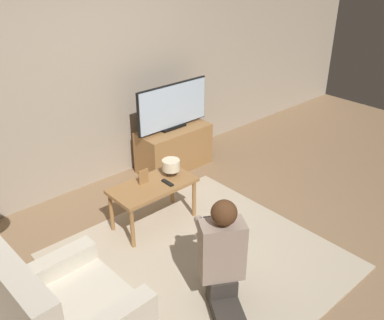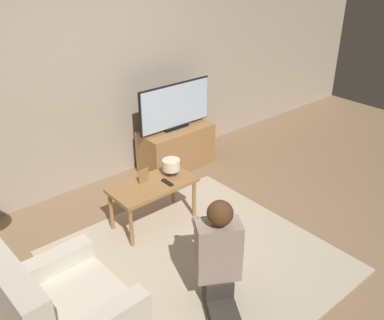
{
  "view_description": "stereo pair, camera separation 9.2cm",
  "coord_description": "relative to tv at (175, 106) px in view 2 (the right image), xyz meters",
  "views": [
    {
      "loc": [
        -2.07,
        -2.21,
        2.61
      ],
      "look_at": [
        0.4,
        0.56,
        0.69
      ],
      "focal_mm": 40.0,
      "sensor_mm": 36.0,
      "label": 1
    },
    {
      "loc": [
        -2.0,
        -2.27,
        2.61
      ],
      "look_at": [
        0.4,
        0.56,
        0.69
      ],
      "focal_mm": 40.0,
      "sensor_mm": 36.0,
      "label": 2
    }
  ],
  "objects": [
    {
      "name": "remote",
      "position": [
        -0.82,
        -0.9,
        -0.34
      ],
      "size": [
        0.04,
        0.15,
        0.02
      ],
      "color": "black",
      "rests_on": "coffee_table"
    },
    {
      "name": "tv_stand",
      "position": [
        -0.0,
        -0.0,
        -0.56
      ],
      "size": [
        0.93,
        0.44,
        0.53
      ],
      "color": "olive",
      "rests_on": "ground_plane"
    },
    {
      "name": "wall_back",
      "position": [
        -0.99,
        0.37,
        0.48
      ],
      "size": [
        10.0,
        0.06,
        2.6
      ],
      "color": "tan",
      "rests_on": "ground_plane"
    },
    {
      "name": "tv",
      "position": [
        0.0,
        0.0,
        0.0
      ],
      "size": [
        1.03,
        0.08,
        0.57
      ],
      "color": "black",
      "rests_on": "tv_stand"
    },
    {
      "name": "person_kneeling",
      "position": [
        -1.19,
        -2.02,
        -0.34
      ],
      "size": [
        0.61,
        0.8,
        0.94
      ],
      "rotation": [
        0.0,
        0.0,
        2.61
      ],
      "color": "#332D28",
      "rests_on": "rug"
    },
    {
      "name": "coffee_table",
      "position": [
        -0.94,
        -0.82,
        -0.41
      ],
      "size": [
        0.85,
        0.44,
        0.47
      ],
      "color": "olive",
      "rests_on": "ground_plane"
    },
    {
      "name": "picture_frame",
      "position": [
        -0.99,
        -0.75,
        -0.28
      ],
      "size": [
        0.11,
        0.01,
        0.15
      ],
      "color": "olive",
      "rests_on": "coffee_table"
    },
    {
      "name": "table_lamp",
      "position": [
        -0.69,
        -0.79,
        -0.25
      ],
      "size": [
        0.18,
        0.18,
        0.17
      ],
      "color": "#4C3823",
      "rests_on": "coffee_table"
    },
    {
      "name": "rug",
      "position": [
        -0.99,
        -1.56,
        -0.81
      ],
      "size": [
        2.23,
        2.21,
        0.02
      ],
      "color": "#BCAD93",
      "rests_on": "ground_plane"
    },
    {
      "name": "ground_plane",
      "position": [
        -0.99,
        -1.56,
        -0.82
      ],
      "size": [
        10.0,
        10.0,
        0.0
      ],
      "primitive_type": "plane",
      "color": "#896B4C"
    }
  ]
}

